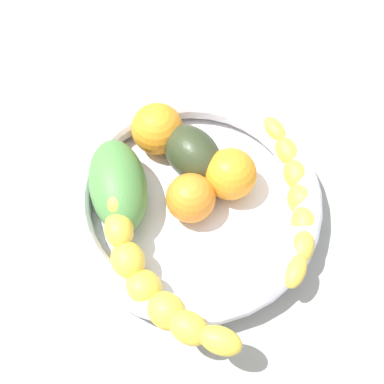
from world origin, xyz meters
The scene contains 9 objects.
kitchen_counter centered at (0.00, 0.00, 1.50)cm, with size 120.00×120.00×3.00cm, color #9B9C96.
fruit_bowl centered at (0.00, 0.00, 5.66)cm, with size 31.73×31.73×5.15cm.
banana_draped_left centered at (-1.98, 12.42, 6.99)cm, with size 23.39×8.87×4.11cm.
banana_draped_right centered at (11.84, -2.44, 8.22)cm, with size 17.93×18.51×6.55cm.
orange_front centered at (0.85, 0.45, 7.68)cm, with size 6.02×6.02×6.02cm, color orange.
orange_mid_left centered at (-3.20, 4.18, 7.89)cm, with size 6.44×6.44×6.44cm, color orange.
orange_mid_right centered at (-8.10, -6.03, 8.02)cm, with size 6.70×6.70×6.70cm, color orange.
mango_green centered at (0.98, -8.83, 8.12)cm, with size 12.45×6.91×7.25cm, color #4F8C41.
avocado_dark centered at (-5.37, -0.93, 7.72)cm, with size 8.63×6.10×6.41cm, color #313B22.
Camera 1 is at (29.24, 5.45, 61.21)cm, focal length 47.82 mm.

